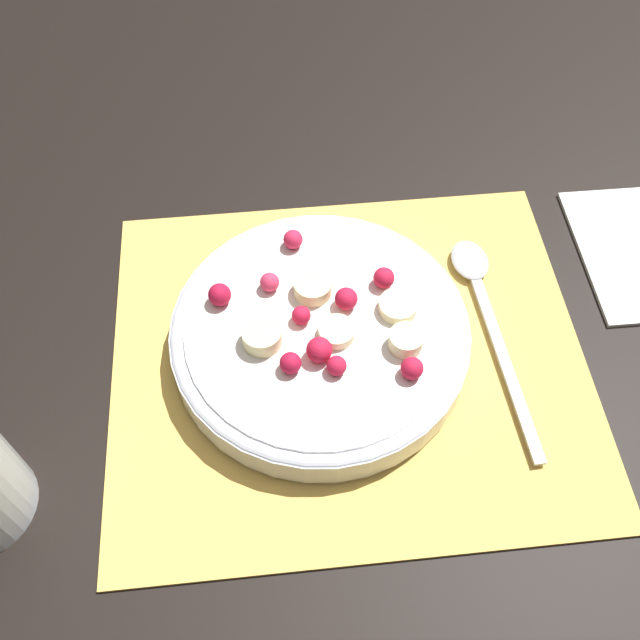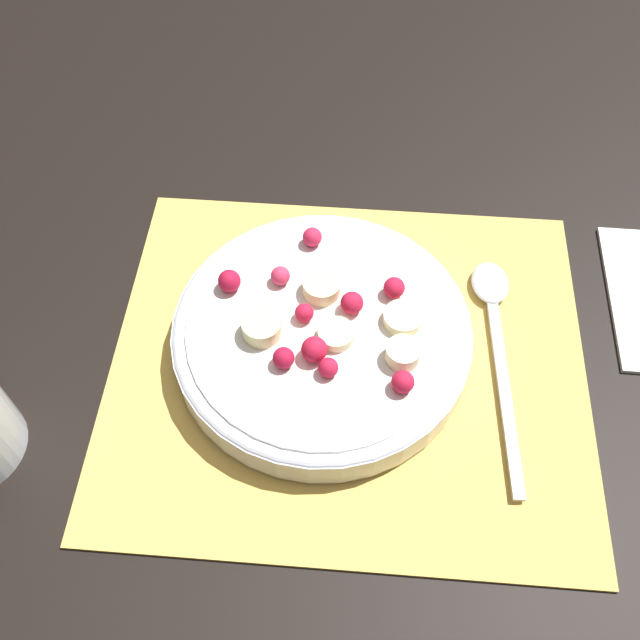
% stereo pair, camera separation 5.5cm
% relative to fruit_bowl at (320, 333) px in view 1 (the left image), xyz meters
% --- Properties ---
extents(ground_plane, '(3.00, 3.00, 0.00)m').
position_rel_fruit_bowl_xyz_m(ground_plane, '(-0.02, 0.01, -0.02)').
color(ground_plane, black).
extents(placemat, '(0.38, 0.33, 0.01)m').
position_rel_fruit_bowl_xyz_m(placemat, '(-0.02, 0.01, -0.02)').
color(placemat, '#E0B251').
rests_on(placemat, ground_plane).
extents(fruit_bowl, '(0.24, 0.24, 0.05)m').
position_rel_fruit_bowl_xyz_m(fruit_bowl, '(0.00, 0.00, 0.00)').
color(fruit_bowl, silver).
rests_on(fruit_bowl, placemat).
extents(spoon, '(0.03, 0.21, 0.01)m').
position_rel_fruit_bowl_xyz_m(spoon, '(-0.14, -0.03, -0.01)').
color(spoon, '#B2B2B7').
rests_on(spoon, placemat).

